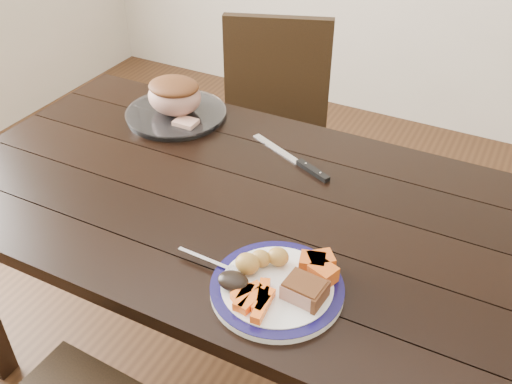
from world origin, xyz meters
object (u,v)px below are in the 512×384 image
at_px(carving_knife, 303,165).
at_px(dinner_plate, 277,289).
at_px(chair_far, 273,127).
at_px(serving_platter, 176,115).
at_px(fork, 216,264).
at_px(pork_slice, 304,290).
at_px(roast_joint, 175,97).
at_px(dining_table, 234,222).

bearing_deg(carving_knife, dinner_plate, -48.54).
bearing_deg(chair_far, serving_platter, 52.70).
distance_m(chair_far, carving_knife, 0.67).
height_order(fork, carving_knife, fork).
distance_m(dinner_plate, serving_platter, 0.84).
relative_size(serving_platter, pork_slice, 3.88).
xyz_separation_m(fork, roast_joint, (-0.48, 0.55, 0.05)).
xyz_separation_m(dinner_plate, serving_platter, (-0.63, 0.55, 0.00)).
relative_size(dining_table, carving_knife, 5.35).
relative_size(dinner_plate, fork, 1.64).
bearing_deg(dinner_plate, carving_knife, 107.20).
xyz_separation_m(dining_table, roast_joint, (-0.38, 0.29, 0.17)).
distance_m(serving_platter, carving_knife, 0.49).
xyz_separation_m(roast_joint, carving_knife, (0.49, -0.07, -0.07)).
height_order(dining_table, roast_joint, roast_joint).
bearing_deg(serving_platter, dinner_plate, -40.86).
bearing_deg(dining_table, serving_platter, 142.64).
bearing_deg(pork_slice, carving_knife, 113.81).
bearing_deg(fork, chair_far, 110.97).
distance_m(fork, carving_knife, 0.48).
relative_size(dinner_plate, roast_joint, 1.64).
bearing_deg(pork_slice, dining_table, 140.44).
relative_size(dining_table, fork, 9.04).
bearing_deg(carving_knife, pork_slice, -41.93).
height_order(chair_far, fork, chair_far).
bearing_deg(dining_table, fork, -67.79).
bearing_deg(serving_platter, carving_knife, -8.61).
bearing_deg(dinner_plate, fork, -177.88).
height_order(dining_table, dinner_plate, dinner_plate).
bearing_deg(roast_joint, dinner_plate, -40.86).
xyz_separation_m(serving_platter, fork, (0.48, -0.55, 0.01)).
bearing_deg(fork, roast_joint, 133.07).
bearing_deg(fork, dining_table, 114.09).
relative_size(pork_slice, fork, 0.46).
relative_size(dining_table, dinner_plate, 5.52).
bearing_deg(dinner_plate, dining_table, 134.65).
relative_size(dining_table, roast_joint, 9.07).
bearing_deg(dinner_plate, roast_joint, 139.14).
bearing_deg(serving_platter, dining_table, -37.36).
xyz_separation_m(chair_far, carving_knife, (0.35, -0.52, 0.23)).
distance_m(chair_far, serving_platter, 0.52).
height_order(dining_table, pork_slice, pork_slice).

